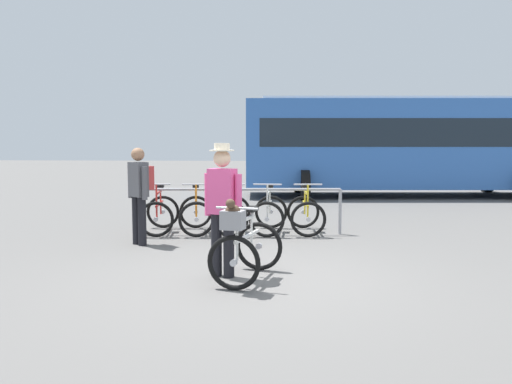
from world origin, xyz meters
name	(u,v)px	position (x,y,z in m)	size (l,w,h in m)	color
ground_plane	(253,279)	(0.00, 0.00, 0.00)	(80.00, 80.00, 0.00)	#605E5B
bike_rack_rail	(238,198)	(-0.51, 3.22, 0.68)	(3.90, 0.29, 0.88)	#99999E
racked_bike_red	(160,213)	(-2.02, 3.31, 0.37)	(0.78, 1.19, 0.98)	black
racked_bike_orange	(196,214)	(-1.32, 3.35, 0.37)	(0.85, 1.21, 0.97)	black
racked_bike_black	(233,214)	(-0.63, 3.39, 0.37)	(0.70, 1.14, 0.98)	black
racked_bike_white	(269,214)	(0.07, 3.44, 0.37)	(0.71, 1.13, 0.97)	black
racked_bike_yellow	(306,214)	(0.77, 3.48, 0.37)	(0.73, 1.15, 0.98)	black
featured_bicycle	(244,244)	(-0.10, -0.13, 0.49)	(0.89, 1.25, 1.09)	black
person_with_featured_bike	(222,204)	(-0.40, 0.12, 0.95)	(0.50, 0.32, 1.72)	black
pedestrian_with_backpack	(140,190)	(-2.06, 2.13, 0.94)	(0.47, 0.47, 1.64)	black
bus_distant	(404,141)	(4.09, 10.47, 1.74)	(10.14, 3.82, 3.08)	#3366B7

